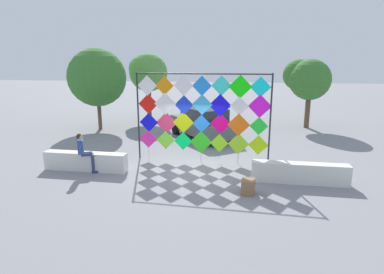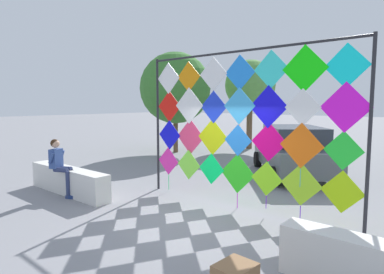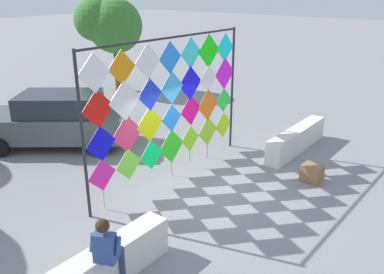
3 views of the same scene
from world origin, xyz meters
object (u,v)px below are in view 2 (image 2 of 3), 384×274
at_px(tree_palm_like, 175,89).
at_px(seated_vendor, 60,163).
at_px(kite_display_rack, 239,118).
at_px(parked_car, 293,151).
at_px(tree_broadleaf, 249,86).

bearing_deg(tree_palm_like, seated_vendor, -68.06).
relative_size(kite_display_rack, seated_vendor, 3.62).
distance_m(seated_vendor, tree_palm_like, 9.00).
relative_size(seated_vendor, parked_car, 0.34).
bearing_deg(tree_palm_like, parked_car, -11.31).
bearing_deg(tree_broadleaf, seated_vendor, -84.63).
xyz_separation_m(seated_vendor, parked_car, (3.72, 6.68, -0.06)).
height_order(kite_display_rack, parked_car, kite_display_rack).
bearing_deg(tree_palm_like, tree_broadleaf, 60.08).
height_order(seated_vendor, tree_broadleaf, tree_broadleaf).
height_order(kite_display_rack, tree_palm_like, tree_palm_like).
relative_size(parked_car, tree_broadleaf, 0.96).
relative_size(kite_display_rack, tree_broadleaf, 1.17).
xyz_separation_m(parked_car, tree_palm_like, (-6.97, 1.39, 2.35)).
xyz_separation_m(kite_display_rack, tree_palm_like, (-7.51, 5.82, 1.03)).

